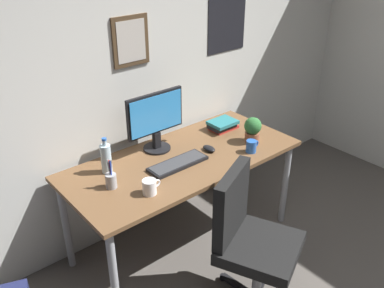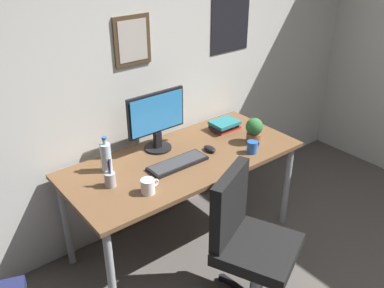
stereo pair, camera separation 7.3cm
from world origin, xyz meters
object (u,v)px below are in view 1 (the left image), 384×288
object	(u,v)px
computer_mouse	(209,149)
coffee_mug_near	(150,187)
office_chair	(249,236)
coffee_mug_far	(251,146)
water_bottle	(106,158)
pen_cup	(111,180)
book_stack_left	(223,125)
monitor	(156,119)
potted_plant	(253,129)
keyboard	(178,163)

from	to	relation	value
computer_mouse	coffee_mug_near	bearing A→B (deg)	-165.05
office_chair	coffee_mug_far	bearing A→B (deg)	42.88
office_chair	water_bottle	xyz separation A→B (m)	(-0.46, 0.87, 0.33)
computer_mouse	pen_cup	xyz separation A→B (m)	(-0.79, 0.04, 0.04)
water_bottle	coffee_mug_near	distance (m)	0.40
book_stack_left	pen_cup	bearing A→B (deg)	-171.92
monitor	coffee_mug_far	distance (m)	0.71
book_stack_left	monitor	bearing A→B (deg)	173.11
monitor	water_bottle	bearing A→B (deg)	-173.31
potted_plant	book_stack_left	distance (m)	0.30
computer_mouse	pen_cup	distance (m)	0.79
water_bottle	coffee_mug_far	xyz separation A→B (m)	(0.94, -0.42, -0.06)
coffee_mug_near	potted_plant	size ratio (longest dim) A/B	0.64
office_chair	water_bottle	size ratio (longest dim) A/B	3.76
water_bottle	book_stack_left	world-z (taller)	water_bottle
monitor	coffee_mug_far	world-z (taller)	monitor
coffee_mug_near	computer_mouse	bearing A→B (deg)	14.95
monitor	office_chair	bearing A→B (deg)	-89.12
office_chair	book_stack_left	world-z (taller)	office_chair
book_stack_left	office_chair	bearing A→B (deg)	-124.35
office_chair	pen_cup	world-z (taller)	pen_cup
office_chair	keyboard	world-z (taller)	office_chair
monitor	coffee_mug_far	size ratio (longest dim) A/B	4.09
coffee_mug_far	book_stack_left	distance (m)	0.41
keyboard	book_stack_left	bearing A→B (deg)	18.65
keyboard	coffee_mug_far	world-z (taller)	coffee_mug_far
water_bottle	pen_cup	size ratio (longest dim) A/B	1.26
office_chair	monitor	bearing A→B (deg)	90.88
monitor	coffee_mug_far	bearing A→B (deg)	-43.62
monitor	potted_plant	size ratio (longest dim) A/B	2.36
coffee_mug_near	book_stack_left	xyz separation A→B (m)	(0.96, 0.37, -0.01)
coffee_mug_near	monitor	bearing A→B (deg)	50.07
water_bottle	potted_plant	distance (m)	1.11
water_bottle	potted_plant	size ratio (longest dim) A/B	1.29
pen_cup	water_bottle	bearing A→B (deg)	67.74
computer_mouse	water_bottle	world-z (taller)	water_bottle
office_chair	pen_cup	distance (m)	0.92
keyboard	coffee_mug_near	size ratio (longest dim) A/B	3.45
coffee_mug_far	potted_plant	bearing A→B (deg)	41.46
monitor	potted_plant	world-z (taller)	monitor
water_bottle	coffee_mug_near	world-z (taller)	water_bottle
water_bottle	coffee_mug_far	distance (m)	1.03
monitor	pen_cup	xyz separation A→B (m)	(-0.51, -0.23, -0.19)
keyboard	coffee_mug_far	size ratio (longest dim) A/B	3.82
monitor	potted_plant	bearing A→B (deg)	-30.45
keyboard	monitor	bearing A→B (deg)	84.69
keyboard	coffee_mug_near	distance (m)	0.38
office_chair	keyboard	size ratio (longest dim) A/B	2.21
potted_plant	keyboard	bearing A→B (deg)	172.68
water_bottle	coffee_mug_near	bearing A→B (deg)	-79.27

